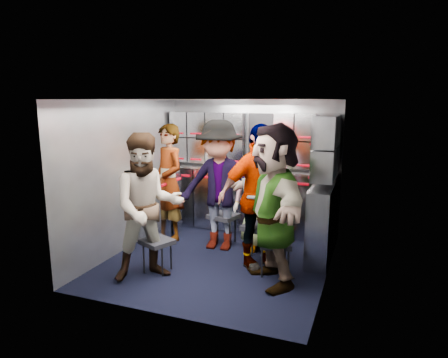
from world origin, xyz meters
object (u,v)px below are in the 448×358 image
(jump_seat_near_right, at_px, (276,245))
(attendant_arc_b, at_px, (219,186))
(jump_seat_mid_right, at_px, (261,229))
(attendant_standing, at_px, (169,183))
(attendant_arc_c, at_px, (264,188))
(attendant_arc_a, at_px, (148,207))
(jump_seat_near_left, at_px, (157,243))
(attendant_arc_e, at_px, (273,205))
(attendant_arc_d, at_px, (258,197))
(jump_seat_center, at_px, (267,220))
(jump_seat_mid_left, at_px, (223,218))

(jump_seat_near_right, relative_size, attendant_arc_b, 0.24)
(attendant_arc_b, bearing_deg, jump_seat_mid_right, -23.11)
(attendant_standing, distance_m, attendant_arc_c, 1.45)
(jump_seat_mid_right, height_order, jump_seat_near_right, jump_seat_mid_right)
(jump_seat_near_right, relative_size, attendant_standing, 0.25)
(attendant_arc_a, bearing_deg, jump_seat_near_left, 49.54)
(attendant_arc_c, distance_m, attendant_arc_e, 1.10)
(jump_seat_mid_right, xyz_separation_m, jump_seat_near_right, (0.28, -0.36, -0.06))
(attendant_standing, distance_m, attendant_arc_e, 2.04)
(attendant_arc_d, bearing_deg, jump_seat_center, 52.06)
(jump_seat_mid_right, relative_size, jump_seat_near_right, 1.13)
(jump_seat_mid_right, bearing_deg, attendant_arc_d, -90.00)
(attendant_standing, bearing_deg, jump_seat_near_left, -34.68)
(jump_seat_mid_left, xyz_separation_m, attendant_arc_d, (0.69, -0.62, 0.51))
(jump_seat_near_right, height_order, attendant_arc_e, attendant_arc_e)
(attendant_arc_e, bearing_deg, attendant_arc_a, -110.53)
(jump_seat_center, relative_size, attendant_arc_a, 0.24)
(attendant_arc_c, xyz_separation_m, attendant_arc_e, (0.38, -1.03, 0.05))
(jump_seat_mid_left, distance_m, attendant_arc_e, 1.48)
(jump_seat_near_left, height_order, attendant_arc_a, attendant_arc_a)
(attendant_arc_c, bearing_deg, attendant_arc_b, -176.30)
(jump_seat_center, xyz_separation_m, attendant_arc_b, (-0.59, -0.41, 0.56))
(jump_seat_near_left, distance_m, attendant_arc_c, 1.69)
(jump_seat_mid_left, xyz_separation_m, attendant_arc_b, (0.00, -0.18, 0.52))
(jump_seat_mid_right, xyz_separation_m, attendant_arc_c, (-0.10, 0.48, 0.44))
(jump_seat_mid_right, xyz_separation_m, attendant_arc_d, (-0.00, -0.18, 0.47))
(jump_seat_center, bearing_deg, attendant_arc_b, -145.67)
(attendant_arc_c, distance_m, attendant_arc_d, 0.67)
(jump_seat_mid_left, bearing_deg, attendant_arc_d, -41.88)
(jump_seat_mid_left, height_order, attendant_arc_d, attendant_arc_d)
(attendant_arc_b, height_order, attendant_arc_e, attendant_arc_e)
(jump_seat_mid_right, xyz_separation_m, attendant_arc_e, (0.28, -0.54, 0.49))
(jump_seat_mid_right, distance_m, attendant_arc_d, 0.50)
(attendant_standing, bearing_deg, attendant_arc_b, 27.11)
(attendant_arc_c, height_order, attendant_arc_e, attendant_arc_e)
(attendant_arc_c, xyz_separation_m, attendant_arc_d, (0.10, -0.66, 0.03))
(jump_seat_mid_right, bearing_deg, jump_seat_center, 98.22)
(attendant_standing, bearing_deg, attendant_arc_a, -37.36)
(jump_seat_mid_right, bearing_deg, jump_seat_near_left, -145.53)
(attendant_arc_c, bearing_deg, jump_seat_near_right, -83.02)
(jump_seat_mid_right, distance_m, jump_seat_near_right, 0.46)
(attendant_standing, bearing_deg, attendant_arc_d, 14.82)
(attendant_arc_d, bearing_deg, attendant_arc_e, -96.47)
(jump_seat_mid_left, bearing_deg, jump_seat_center, 20.81)
(jump_seat_mid_left, xyz_separation_m, jump_seat_center, (0.59, 0.23, -0.04))
(jump_seat_near_right, relative_size, attendant_arc_c, 0.25)
(jump_seat_near_left, height_order, attendant_arc_d, attendant_arc_d)
(attendant_arc_b, xyz_separation_m, attendant_arc_e, (0.97, -0.80, 0.01))
(jump_seat_center, height_order, attendant_arc_b, attendant_arc_b)
(jump_seat_mid_left, xyz_separation_m, attendant_arc_c, (0.59, 0.05, 0.48))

